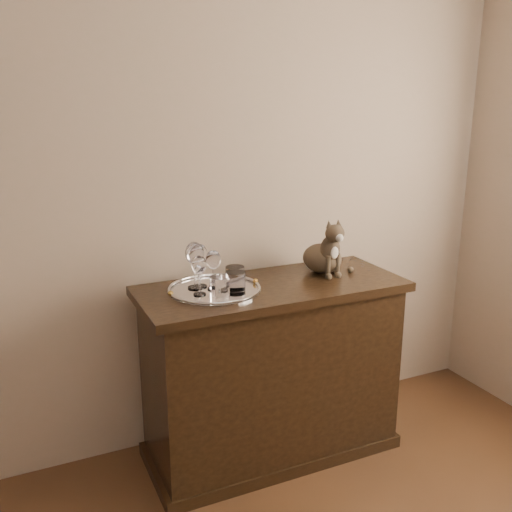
{
  "coord_description": "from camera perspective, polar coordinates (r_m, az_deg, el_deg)",
  "views": [
    {
      "loc": [
        -0.48,
        -0.22,
        1.66
      ],
      "look_at": [
        0.52,
        1.95,
        0.99
      ],
      "focal_mm": 40.0,
      "sensor_mm": 36.0,
      "label": 1
    }
  ],
  "objects": [
    {
      "name": "tumbler_c",
      "position": [
        2.48,
        -2.12,
        -2.1
      ],
      "size": [
        0.08,
        0.08,
        0.09
      ],
      "primitive_type": "cylinder",
      "color": "white",
      "rests_on": "tray"
    },
    {
      "name": "tumbler_b",
      "position": [
        2.34,
        -3.64,
        -3.18
      ],
      "size": [
        0.08,
        0.08,
        0.09
      ],
      "primitive_type": "cylinder",
      "color": "white",
      "rests_on": "tray"
    },
    {
      "name": "wine_glass_a",
      "position": [
        2.46,
        -6.16,
        -0.92
      ],
      "size": [
        0.08,
        0.08,
        0.21
      ],
      "primitive_type": null,
      "color": "white",
      "rests_on": "tray"
    },
    {
      "name": "wine_glass_c",
      "position": [
        2.38,
        -5.71,
        -1.92
      ],
      "size": [
        0.06,
        0.06,
        0.17
      ],
      "primitive_type": null,
      "color": "white",
      "rests_on": "tray"
    },
    {
      "name": "tray",
      "position": [
        2.47,
        -4.17,
        -3.44
      ],
      "size": [
        0.4,
        0.4,
        0.01
      ],
      "primitive_type": "cylinder",
      "color": "silver",
      "rests_on": "sideboard"
    },
    {
      "name": "cat",
      "position": [
        2.71,
        6.68,
        1.16
      ],
      "size": [
        0.27,
        0.25,
        0.27
      ],
      "primitive_type": null,
      "rotation": [
        0.0,
        0.0,
        -0.01
      ],
      "color": "#473B2A",
      "rests_on": "sideboard"
    },
    {
      "name": "sideboard",
      "position": [
        2.71,
        1.57,
        -11.41
      ],
      "size": [
        1.2,
        0.5,
        0.85
      ],
      "primitive_type": null,
      "color": "black",
      "rests_on": "ground"
    },
    {
      "name": "tumbler_a",
      "position": [
        2.4,
        -2.05,
        -2.69
      ],
      "size": [
        0.08,
        0.08,
        0.09
      ],
      "primitive_type": "cylinder",
      "color": "silver",
      "rests_on": "tray"
    },
    {
      "name": "wine_glass_d",
      "position": [
        2.44,
        -4.28,
        -1.4
      ],
      "size": [
        0.07,
        0.07,
        0.17
      ],
      "primitive_type": null,
      "color": "white",
      "rests_on": "tray"
    },
    {
      "name": "wall_back",
      "position": [
        2.54,
        -13.86,
        8.21
      ],
      "size": [
        4.0,
        0.1,
        2.7
      ],
      "primitive_type": "cube",
      "color": "tan",
      "rests_on": "ground"
    },
    {
      "name": "wine_glass_b",
      "position": [
        2.48,
        -5.66,
        -0.96
      ],
      "size": [
        0.07,
        0.07,
        0.19
      ],
      "primitive_type": null,
      "color": "white",
      "rests_on": "tray"
    }
  ]
}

